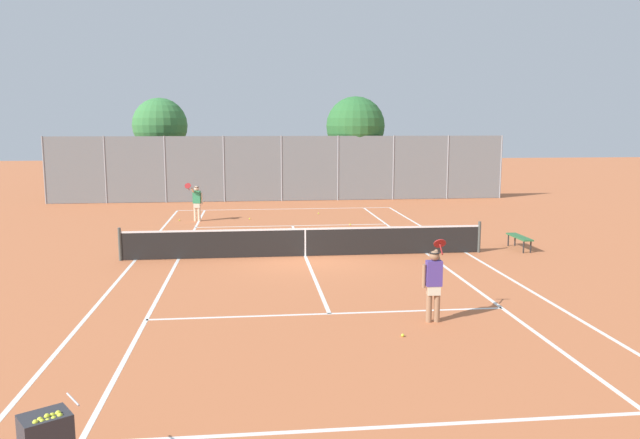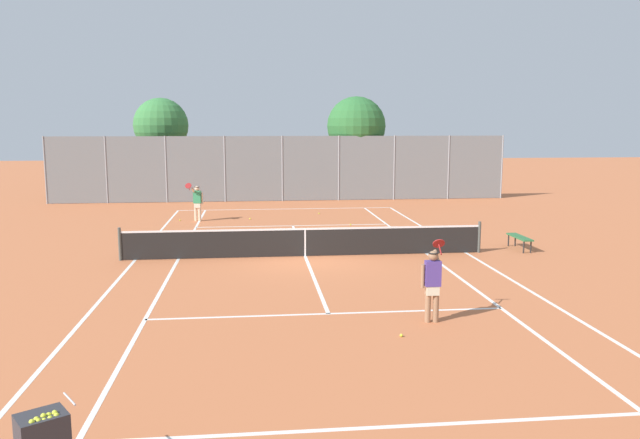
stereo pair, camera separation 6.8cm
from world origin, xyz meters
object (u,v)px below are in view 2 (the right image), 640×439
player_near_side (432,281)px  tree_behind_left (161,127)px  loose_tennis_ball_2 (180,220)px  loose_tennis_ball_3 (319,213)px  ball_cart (43,439)px  tree_behind_right (357,127)px  courtside_bench (520,238)px  loose_tennis_ball_4 (401,335)px  loose_tennis_ball_1 (250,219)px  tennis_net (305,241)px  player_far_left (197,201)px  loose_tennis_ball_0 (351,225)px

player_near_side → tree_behind_left: size_ratio=0.30×
loose_tennis_ball_2 → loose_tennis_ball_3: 6.69m
ball_cart → tree_behind_right: size_ratio=0.16×
courtside_bench → tree_behind_right: tree_behind_right is taller
loose_tennis_ball_4 → courtside_bench: 10.55m
loose_tennis_ball_1 → tree_behind_left: size_ratio=0.01×
tree_behind_right → courtside_bench: bearing=-79.9°
courtside_bench → loose_tennis_ball_1: bearing=139.2°
player_near_side → tennis_net: bearing=106.9°
loose_tennis_ball_2 → ball_cart: bearing=-88.0°
player_far_left → loose_tennis_ball_4: (5.49, -16.30, -0.89)m
loose_tennis_ball_4 → loose_tennis_ball_1: bearing=100.7°
loose_tennis_ball_0 → courtside_bench: bearing=-49.5°
loose_tennis_ball_2 → tree_behind_right: bearing=42.2°
loose_tennis_ball_2 → loose_tennis_ball_4: 17.64m
player_near_side → loose_tennis_ball_4: 1.56m
loose_tennis_ball_0 → loose_tennis_ball_4: 14.44m
player_far_left → tree_behind_left: 11.47m
loose_tennis_ball_3 → tree_behind_right: size_ratio=0.01×
tree_behind_left → loose_tennis_ball_3: bearing=-45.6°
loose_tennis_ball_1 → player_far_left: bearing=-173.0°
ball_cart → courtside_bench: 17.66m
loose_tennis_ball_3 → loose_tennis_ball_4: bearing=-90.7°
player_far_left → loose_tennis_ball_1: (2.35, 0.29, -0.89)m
loose_tennis_ball_0 → courtside_bench: (5.04, -5.90, 0.38)m
tennis_net → loose_tennis_ball_1: (-1.84, 8.46, -0.48)m
loose_tennis_ball_1 → tree_behind_right: 11.47m
player_far_left → loose_tennis_ball_1: bearing=7.0°
player_far_left → ball_cart: bearing=-90.2°
ball_cart → loose_tennis_ball_4: bearing=39.9°
player_near_side → loose_tennis_ball_1: 16.22m
loose_tennis_ball_2 → player_near_side: bearing=-65.2°
loose_tennis_ball_2 → courtside_bench: 14.88m
ball_cart → tree_behind_left: size_ratio=0.16×
player_far_left → loose_tennis_ball_4: bearing=-71.4°
loose_tennis_ball_2 → tennis_net: bearing=-59.0°
loose_tennis_ball_0 → loose_tennis_ball_2: bearing=164.5°
loose_tennis_ball_0 → loose_tennis_ball_3: bearing=105.6°
tree_behind_left → tree_behind_right: size_ratio=0.99×
player_near_side → loose_tennis_ball_0: bearing=88.7°
player_far_left → courtside_bench: (11.74, -7.81, -0.52)m
tennis_net → loose_tennis_ball_4: bearing=-80.9°
loose_tennis_ball_0 → tree_behind_left: tree_behind_left is taller
ball_cart → loose_tennis_ball_3: ball_cart is taller
loose_tennis_ball_1 → loose_tennis_ball_4: size_ratio=1.00×
loose_tennis_ball_2 → loose_tennis_ball_3: size_ratio=1.00×
tennis_net → ball_cart: size_ratio=12.47×
loose_tennis_ball_3 → player_near_side: bearing=-87.7°
loose_tennis_ball_3 → loose_tennis_ball_1: bearing=-157.5°
courtside_bench → tennis_net: bearing=-177.3°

